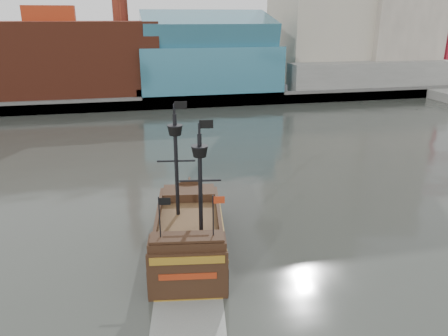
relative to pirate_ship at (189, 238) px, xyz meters
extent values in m
plane|color=#2A2D28|center=(4.05, -4.71, -1.15)|extent=(400.00, 400.00, 0.00)
cube|color=slate|center=(4.05, 87.29, -0.15)|extent=(220.00, 60.00, 2.00)
cube|color=#4C4C49|center=(4.05, 57.79, 0.15)|extent=(220.00, 1.00, 2.60)
cube|color=maroon|center=(-17.95, 67.29, 8.35)|extent=(42.00, 18.00, 15.00)
cube|color=teal|center=(14.05, 65.29, 5.85)|extent=(30.00, 16.00, 10.00)
cube|color=#ACA190|center=(62.05, 71.29, 19.85)|extent=(18.00, 18.00, 38.00)
cube|color=slate|center=(52.05, 61.29, 3.85)|extent=(40.00, 6.00, 6.00)
cube|color=teal|center=(14.05, 65.29, 13.85)|extent=(28.00, 14.94, 8.78)
cube|color=slate|center=(82.05, 77.29, 2.35)|extent=(4.00, 4.00, 3.00)
cylinder|color=#A91C2D|center=(82.05, 77.29, 16.85)|extent=(1.40, 1.40, 32.00)
cube|color=slate|center=(92.05, 87.29, 2.35)|extent=(4.00, 4.00, 3.00)
cube|color=black|center=(0.05, 0.30, -0.50)|extent=(7.37, 13.72, 2.83)
cube|color=#49321B|center=(0.05, 0.30, 1.08)|extent=(6.64, 12.35, 0.33)
cube|color=black|center=(0.85, 5.45, 1.46)|extent=(4.96, 3.29, 1.09)
cube|color=black|center=(-0.82, -5.29, 1.89)|extent=(5.37, 2.51, 1.96)
cube|color=black|center=(-0.98, -6.27, 0.15)|extent=(5.30, 1.09, 4.35)
cube|color=olive|center=(-1.00, -6.42, 1.89)|extent=(4.85, 0.84, 0.54)
cube|color=maroon|center=(-1.00, -6.42, 0.70)|extent=(3.77, 0.67, 0.43)
cylinder|color=black|center=(-0.56, 2.04, 5.48)|extent=(0.35, 0.35, 8.48)
cylinder|color=black|center=(0.71, -1.79, 5.15)|extent=(0.35, 0.35, 7.82)
cone|color=black|center=(-0.56, 2.04, 8.41)|extent=(1.36, 1.36, 0.76)
cone|color=black|center=(0.71, -1.79, 7.76)|extent=(1.36, 1.36, 0.76)
cube|color=black|center=(-0.08, 1.97, 10.37)|extent=(0.97, 0.18, 0.60)
cube|color=black|center=(1.19, -1.86, 9.72)|extent=(0.97, 0.18, 0.60)
cube|color=#9CA29C|center=(-1.26, -8.08, -1.14)|extent=(5.16, 4.58, 0.02)
camera|label=1|loc=(-4.11, -30.93, 16.79)|focal=35.00mm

